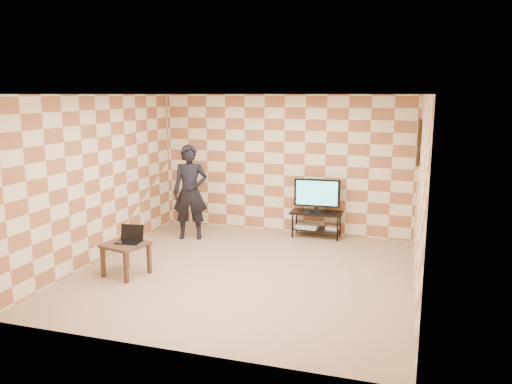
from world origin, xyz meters
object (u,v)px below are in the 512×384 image
tv (317,194)px  person (190,192)px  side_table (126,249)px  tv_stand (316,219)px

tv → person: size_ratio=0.49×
tv → side_table: bearing=-129.7°
tv → side_table: tv is taller
side_table → person: person is taller
person → side_table: bearing=-110.8°
tv → person: bearing=-161.5°
tv_stand → person: bearing=-161.4°
side_table → person: (0.11, 2.12, 0.48)m
tv_stand → person: person is taller
tv_stand → person: 2.45m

